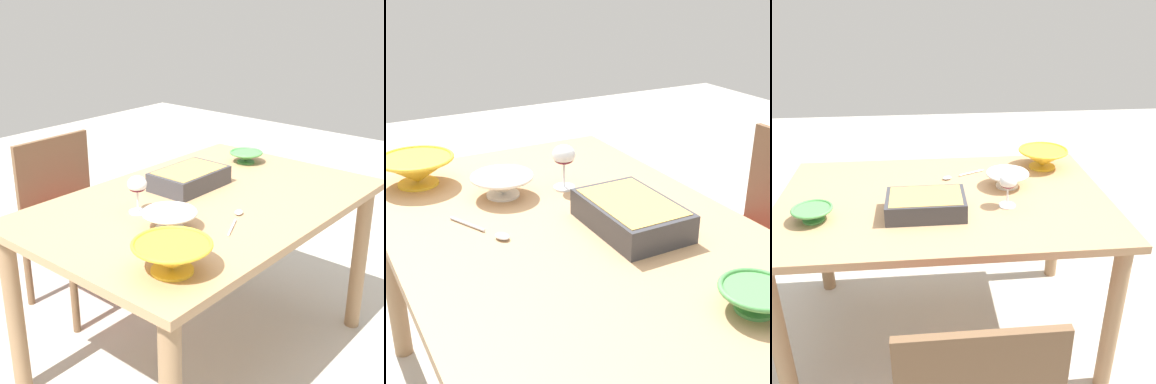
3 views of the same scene
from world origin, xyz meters
The scene contains 9 objects.
ground_plane centered at (0.00, 0.00, 0.00)m, with size 8.00×8.00×0.00m, color #B2ADA3.
dining_table centered at (0.00, 0.00, 0.63)m, with size 1.41×0.93×0.73m.
chair centered at (0.04, -0.82, 0.47)m, with size 0.45×0.40×0.83m.
wine_glass centered at (0.26, -0.11, 0.83)m, with size 0.07×0.07×0.14m.
casserole_dish centered at (-0.08, -0.14, 0.77)m, with size 0.31×0.21×0.08m.
mixing_bowl centered at (0.29, 0.08, 0.77)m, with size 0.19×0.19×0.07m.
small_bowl centered at (-0.51, -0.16, 0.76)m, with size 0.16×0.16×0.06m.
serving_bowl centered at (0.51, 0.29, 0.78)m, with size 0.24×0.24×0.10m.
serving_spoon centered at (0.06, 0.21, 0.74)m, with size 0.21×0.11×0.01m.
Camera 1 is at (1.55, 1.26, 1.51)m, focal length 50.95 mm.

